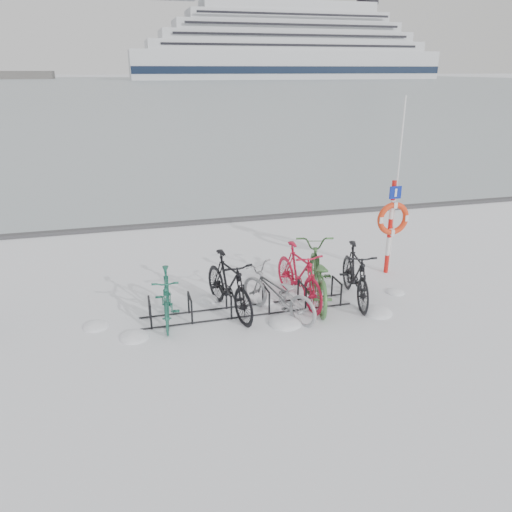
% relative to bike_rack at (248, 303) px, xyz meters
% --- Properties ---
extents(ground, '(900.00, 900.00, 0.00)m').
position_rel_bike_rack_xyz_m(ground, '(0.00, 0.00, -0.18)').
color(ground, white).
rests_on(ground, ground).
extents(ice_sheet, '(400.00, 298.00, 0.02)m').
position_rel_bike_rack_xyz_m(ice_sheet, '(0.00, 155.00, -0.17)').
color(ice_sheet, '#9FACB4').
rests_on(ice_sheet, ground).
extents(quay_edge, '(400.00, 0.25, 0.10)m').
position_rel_bike_rack_xyz_m(quay_edge, '(0.00, 5.90, -0.13)').
color(quay_edge, '#3F3F42').
rests_on(quay_edge, ground).
extents(bike_rack, '(4.00, 0.48, 0.46)m').
position_rel_bike_rack_xyz_m(bike_rack, '(0.00, 0.00, 0.00)').
color(bike_rack, black).
rests_on(bike_rack, ground).
extents(lifebuoy_station, '(0.73, 0.22, 3.80)m').
position_rel_bike_rack_xyz_m(lifebuoy_station, '(3.49, 1.02, 1.10)').
color(lifebuoy_station, red).
rests_on(lifebuoy_station, ground).
extents(cruise_ferry, '(138.16, 26.06, 45.40)m').
position_rel_bike_rack_xyz_m(cruise_ferry, '(72.58, 220.31, 12.18)').
color(cruise_ferry, white).
rests_on(cruise_ferry, ground).
extents(bike_0, '(0.63, 1.66, 0.98)m').
position_rel_bike_rack_xyz_m(bike_0, '(-1.48, 0.07, 0.31)').
color(bike_0, '#1B5A48').
rests_on(bike_0, ground).
extents(bike_1, '(0.98, 2.00, 1.16)m').
position_rel_bike_rack_xyz_m(bike_1, '(-0.33, 0.11, 0.40)').
color(bike_1, black).
rests_on(bike_1, ground).
extents(bike_2, '(1.47, 1.87, 0.95)m').
position_rel_bike_rack_xyz_m(bike_2, '(0.51, -0.25, 0.29)').
color(bike_2, '#95979B').
rests_on(bike_2, ground).
extents(bike_3, '(0.78, 1.97, 1.15)m').
position_rel_bike_rack_xyz_m(bike_3, '(1.10, 0.25, 0.39)').
color(bike_3, '#BB1431').
rests_on(bike_3, ground).
extents(bike_4, '(1.27, 2.31, 1.15)m').
position_rel_bike_rack_xyz_m(bike_4, '(1.45, 0.17, 0.39)').
color(bike_4, '#3E6E37').
rests_on(bike_4, ground).
extents(bike_5, '(0.87, 1.96, 1.14)m').
position_rel_bike_rack_xyz_m(bike_5, '(2.18, -0.00, 0.39)').
color(bike_5, black).
rests_on(bike_5, ground).
extents(snow_drifts, '(6.31, 1.85, 0.22)m').
position_rel_bike_rack_xyz_m(snow_drifts, '(0.33, -0.25, -0.18)').
color(snow_drifts, white).
rests_on(snow_drifts, ground).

